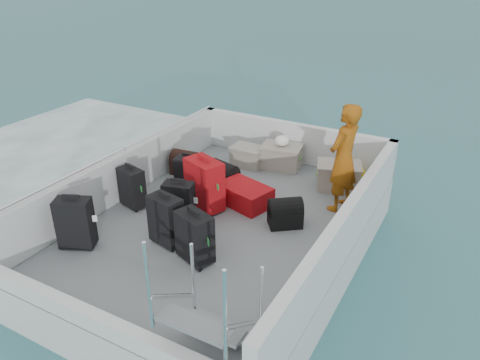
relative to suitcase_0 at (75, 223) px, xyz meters
The scene contains 23 objects.
ground 2.18m from the suitcase_0, 48.01° to the left, with size 160.00×160.00×0.00m, color #195057.
wake_foam 3.90m from the suitcase_0, 157.42° to the left, with size 10.00×10.00×0.00m, color white.
ferry_hull 2.06m from the suitcase_0, 48.01° to the left, with size 3.60×5.00×0.60m, color silver.
deck 1.99m from the suitcase_0, 48.01° to the left, with size 3.30×4.70×0.02m, color slate.
deck_fittings 2.00m from the suitcase_0, 34.38° to the left, with size 3.60×5.00×0.90m.
suitcase_0 is the anchor object (origin of this frame).
suitcase_1 1.16m from the suitcase_0, 93.98° to the left, with size 0.40×0.23×0.60m, color black.
suitcase_2 1.97m from the suitcase_0, 78.36° to the left, with size 0.40×0.24×0.59m, color black.
suitcase_3 1.13m from the suitcase_0, 32.48° to the left, with size 0.44×0.26×0.67m, color black.
suitcase_4 1.37m from the suitcase_0, 54.59° to the left, with size 0.41×0.24×0.61m, color black.
suitcase_5 1.85m from the suitcase_0, 61.00° to the left, with size 0.56×0.34×0.77m, color #B60E0F.
suitcase_6 1.56m from the suitcase_0, 17.91° to the left, with size 0.47×0.27×0.64m, color black.
suitcase_8 2.42m from the suitcase_0, 56.40° to the left, with size 0.51×0.77×0.30m, color #B60E0F.
duffel_0 2.47m from the suitcase_0, 91.24° to the left, with size 0.45×0.30×0.32m, color black, non-canonical shape.
duffel_1 2.50m from the suitcase_0, 72.39° to the left, with size 0.48×0.30×0.32m, color black, non-canonical shape.
duffel_2 2.75m from the suitcase_0, 39.61° to the left, with size 0.45×0.30×0.32m, color black, non-canonical shape.
crate_0 3.35m from the suitcase_0, 77.47° to the left, with size 0.54×0.37×0.32m, color gray.
crate_1 3.77m from the suitcase_0, 70.87° to the left, with size 0.58×0.40×0.35m, color gray.
crate_2 3.70m from the suitcase_0, 69.80° to the left, with size 0.64×0.44×0.39m, color gray.
crate_3 4.00m from the suitcase_0, 53.20° to the left, with size 0.65×0.45×0.39m, color gray.
yellow_bag 4.48m from the suitcase_0, 54.77° to the left, with size 0.28×0.26×0.22m, color yellow.
white_bag 3.70m from the suitcase_0, 69.80° to the left, with size 0.24×0.24×0.18m, color white.
passenger 3.71m from the suitcase_0, 44.83° to the left, with size 0.59×0.38×1.59m, color #CC6913.
Camera 1 is at (2.94, -4.86, 4.05)m, focal length 35.00 mm.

